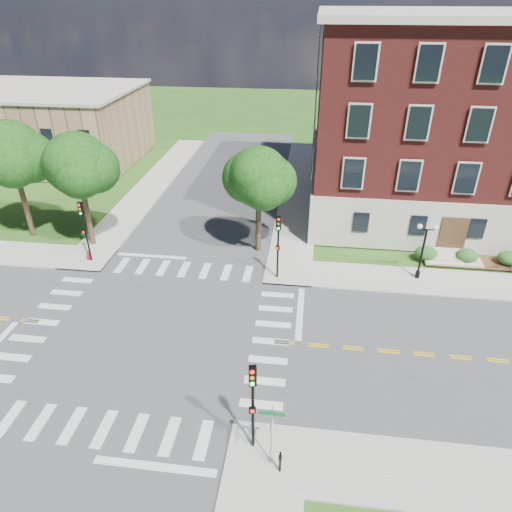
# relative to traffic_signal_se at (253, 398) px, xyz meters

# --- Properties ---
(ground) EXTENTS (160.00, 160.00, 0.00)m
(ground) POSITION_rel_traffic_signal_se_xyz_m (-7.11, 7.28, -3.19)
(ground) COLOR #2A5016
(ground) RESTS_ON ground
(road_ew) EXTENTS (90.00, 12.00, 0.01)m
(road_ew) POSITION_rel_traffic_signal_se_xyz_m (-7.11, 7.28, -3.18)
(road_ew) COLOR #3D3D3F
(road_ew) RESTS_ON ground
(road_ns) EXTENTS (12.00, 90.00, 0.01)m
(road_ns) POSITION_rel_traffic_signal_se_xyz_m (-7.11, 7.28, -3.18)
(road_ns) COLOR #3D3D3F
(road_ns) RESTS_ON ground
(sidewalk_ne) EXTENTS (34.00, 34.00, 0.12)m
(sidewalk_ne) POSITION_rel_traffic_signal_se_xyz_m (8.26, 22.66, -3.13)
(sidewalk_ne) COLOR #9E9B93
(sidewalk_ne) RESTS_ON ground
(sidewalk_nw) EXTENTS (34.00, 34.00, 0.12)m
(sidewalk_nw) POSITION_rel_traffic_signal_se_xyz_m (-22.49, 22.66, -3.13)
(sidewalk_nw) COLOR #9E9B93
(sidewalk_nw) RESTS_ON ground
(crosswalk_east) EXTENTS (2.20, 10.20, 0.02)m
(crosswalk_east) POSITION_rel_traffic_signal_se_xyz_m (0.09, 7.28, -3.19)
(crosswalk_east) COLOR silver
(crosswalk_east) RESTS_ON ground
(stop_bar_east) EXTENTS (0.40, 5.50, 0.00)m
(stop_bar_east) POSITION_rel_traffic_signal_se_xyz_m (1.69, 10.28, -3.19)
(stop_bar_east) COLOR silver
(stop_bar_east) RESTS_ON ground
(main_building) EXTENTS (30.60, 22.40, 16.50)m
(main_building) POSITION_rel_traffic_signal_se_xyz_m (16.88, 29.28, 5.15)
(main_building) COLOR #B7B1A2
(main_building) RESTS_ON ground
(secondary_building) EXTENTS (20.40, 15.40, 8.30)m
(secondary_building) POSITION_rel_traffic_signal_se_xyz_m (-29.11, 37.28, 1.09)
(secondary_building) COLOR #8A6A4C
(secondary_building) RESTS_ON ground
(tree_b) EXTENTS (5.07, 5.07, 9.52)m
(tree_b) POSITION_rel_traffic_signal_se_xyz_m (-21.27, 18.30, 3.88)
(tree_b) COLOR #332719
(tree_b) RESTS_ON ground
(tree_c) EXTENTS (4.80, 4.80, 9.09)m
(tree_c) POSITION_rel_traffic_signal_se_xyz_m (-15.48, 17.34, 3.59)
(tree_c) COLOR #332719
(tree_c) RESTS_ON ground
(tree_d) EXTENTS (4.51, 4.51, 8.29)m
(tree_d) POSITION_rel_traffic_signal_se_xyz_m (-1.99, 18.11, 2.94)
(tree_d) COLOR #332719
(tree_d) RESTS_ON ground
(traffic_signal_se) EXTENTS (0.36, 0.42, 4.80)m
(traffic_signal_se) POSITION_rel_traffic_signal_se_xyz_m (0.00, 0.00, 0.00)
(traffic_signal_se) COLOR black
(traffic_signal_se) RESTS_ON ground
(traffic_signal_ne) EXTENTS (0.38, 0.46, 4.80)m
(traffic_signal_ne) POSITION_rel_traffic_signal_se_xyz_m (-0.14, 14.17, 0.00)
(traffic_signal_ne) COLOR black
(traffic_signal_ne) RESTS_ON ground
(traffic_signal_nw) EXTENTS (0.37, 0.44, 4.80)m
(traffic_signal_nw) POSITION_rel_traffic_signal_se_xyz_m (-14.45, 14.74, 0.00)
(traffic_signal_nw) COLOR black
(traffic_signal_nw) RESTS_ON ground
(twin_lamp_west) EXTENTS (1.36, 0.36, 4.23)m
(twin_lamp_west) POSITION_rel_traffic_signal_se_xyz_m (9.84, 15.39, -0.66)
(twin_lamp_west) COLOR black
(twin_lamp_west) RESTS_ON ground
(street_sign_pole) EXTENTS (1.10, 1.10, 3.10)m
(street_sign_pole) POSITION_rel_traffic_signal_se_xyz_m (0.88, -0.68, -0.88)
(street_sign_pole) COLOR gray
(street_sign_pole) RESTS_ON ground
(push_button_post) EXTENTS (0.14, 0.21, 1.20)m
(push_button_post) POSITION_rel_traffic_signal_se_xyz_m (1.31, -1.12, -2.39)
(push_button_post) COLOR black
(push_button_post) RESTS_ON ground
(fire_hydrant) EXTENTS (0.35, 0.35, 0.75)m
(fire_hydrant) POSITION_rel_traffic_signal_se_xyz_m (-14.62, 14.80, -2.72)
(fire_hydrant) COLOR #A30C16
(fire_hydrant) RESTS_ON ground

